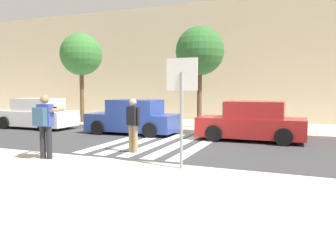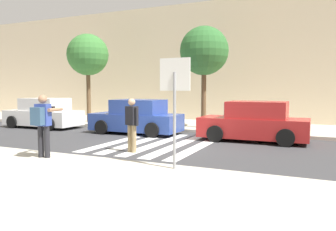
% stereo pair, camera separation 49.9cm
% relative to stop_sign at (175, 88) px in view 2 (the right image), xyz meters
% --- Properties ---
extents(ground_plane, '(120.00, 120.00, 0.00)m').
position_rel_stop_sign_xyz_m(ground_plane, '(-2.29, 3.55, -2.04)').
color(ground_plane, '#38383A').
extents(sidewalk_near, '(60.00, 6.00, 0.14)m').
position_rel_stop_sign_xyz_m(sidewalk_near, '(-2.29, -2.65, -1.97)').
color(sidewalk_near, beige).
rests_on(sidewalk_near, ground).
extents(sidewalk_far, '(60.00, 4.80, 0.14)m').
position_rel_stop_sign_xyz_m(sidewalk_far, '(-2.29, 9.55, -1.97)').
color(sidewalk_far, beige).
rests_on(sidewalk_far, ground).
extents(building_facade_far, '(56.00, 4.00, 7.22)m').
position_rel_stop_sign_xyz_m(building_facade_far, '(-2.29, 13.95, 1.57)').
color(building_facade_far, beige).
rests_on(building_facade_far, ground).
extents(crosswalk_stripe_0, '(0.44, 5.20, 0.01)m').
position_rel_stop_sign_xyz_m(crosswalk_stripe_0, '(-3.89, 3.75, -2.04)').
color(crosswalk_stripe_0, silver).
rests_on(crosswalk_stripe_0, ground).
extents(crosswalk_stripe_1, '(0.44, 5.20, 0.01)m').
position_rel_stop_sign_xyz_m(crosswalk_stripe_1, '(-3.09, 3.75, -2.04)').
color(crosswalk_stripe_1, silver).
rests_on(crosswalk_stripe_1, ground).
extents(crosswalk_stripe_2, '(0.44, 5.20, 0.01)m').
position_rel_stop_sign_xyz_m(crosswalk_stripe_2, '(-2.29, 3.75, -2.04)').
color(crosswalk_stripe_2, silver).
rests_on(crosswalk_stripe_2, ground).
extents(crosswalk_stripe_3, '(0.44, 5.20, 0.01)m').
position_rel_stop_sign_xyz_m(crosswalk_stripe_3, '(-1.49, 3.75, -2.04)').
color(crosswalk_stripe_3, silver).
rests_on(crosswalk_stripe_3, ground).
extents(crosswalk_stripe_4, '(0.44, 5.20, 0.01)m').
position_rel_stop_sign_xyz_m(crosswalk_stripe_4, '(-0.69, 3.75, -2.04)').
color(crosswalk_stripe_4, silver).
rests_on(crosswalk_stripe_4, ground).
extents(stop_sign, '(0.76, 0.08, 2.61)m').
position_rel_stop_sign_xyz_m(stop_sign, '(0.00, 0.00, 0.00)').
color(stop_sign, gray).
rests_on(stop_sign, sidewalk_near).
extents(photographer_with_backpack, '(0.65, 0.89, 1.72)m').
position_rel_stop_sign_xyz_m(photographer_with_backpack, '(-3.78, -0.36, -0.87)').
color(photographer_with_backpack, '#232328').
rests_on(photographer_with_backpack, sidewalk_near).
extents(pedestrian_crossing, '(0.55, 0.35, 1.72)m').
position_rel_stop_sign_xyz_m(pedestrian_crossing, '(-2.32, 1.93, -1.07)').
color(pedestrian_crossing, tan).
rests_on(pedestrian_crossing, ground).
extents(parked_car_white, '(4.10, 1.92, 1.55)m').
position_rel_stop_sign_xyz_m(parked_car_white, '(-9.99, 5.85, -1.31)').
color(parked_car_white, white).
rests_on(parked_car_white, ground).
extents(parked_car_blue, '(4.10, 1.92, 1.55)m').
position_rel_stop_sign_xyz_m(parked_car_blue, '(-4.39, 5.85, -1.31)').
color(parked_car_blue, '#284293').
rests_on(parked_car_blue, ground).
extents(parked_car_red, '(4.10, 1.92, 1.55)m').
position_rel_stop_sign_xyz_m(parked_car_red, '(0.86, 5.85, -1.31)').
color(parked_car_red, red).
rests_on(parked_car_red, ground).
extents(street_tree_west, '(2.36, 2.36, 5.02)m').
position_rel_stop_sign_xyz_m(street_tree_west, '(-8.98, 8.31, 1.91)').
color(street_tree_west, brown).
rests_on(street_tree_west, sidewalk_far).
extents(street_tree_center, '(2.36, 2.36, 4.90)m').
position_rel_stop_sign_xyz_m(street_tree_center, '(-1.98, 8.23, 1.80)').
color(street_tree_center, brown).
rests_on(street_tree_center, sidewalk_far).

